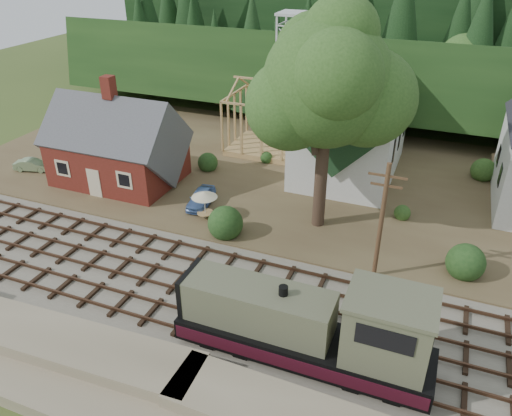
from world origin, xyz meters
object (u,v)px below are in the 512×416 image
at_px(locomotive, 312,329).
at_px(car_blue, 201,198).
at_px(patio_set, 204,196).
at_px(car_green, 33,165).

relative_size(locomotive, car_blue, 3.34).
bearing_deg(patio_set, car_blue, 126.27).
xyz_separation_m(car_blue, patio_set, (1.17, -1.59, 1.20)).
distance_m(car_green, patio_set, 18.44).
bearing_deg(locomotive, car_blue, 135.51).
height_order(car_green, patio_set, patio_set).
distance_m(locomotive, car_green, 32.27).
xyz_separation_m(car_green, patio_set, (18.30, -1.79, 1.30)).
distance_m(locomotive, car_blue, 17.66).
bearing_deg(car_green, locomotive, -128.91).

